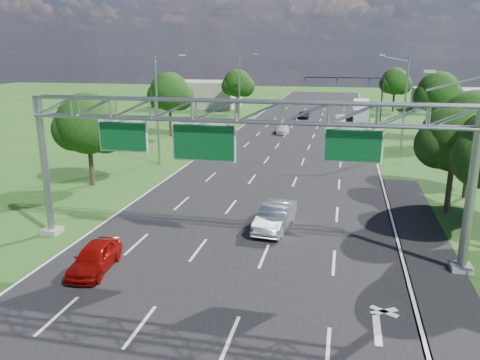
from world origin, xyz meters
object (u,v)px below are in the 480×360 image
(sign_gantry, at_px, (239,123))
(traffic_signal, at_px, (359,87))
(box_truck, at_px, (361,111))
(silver_sedan, at_px, (275,216))
(red_coupe, at_px, (95,257))

(sign_gantry, relative_size, traffic_signal, 1.92)
(box_truck, bearing_deg, silver_sedan, -95.19)
(traffic_signal, relative_size, silver_sedan, 2.53)
(traffic_signal, distance_m, silver_sedan, 49.90)
(traffic_signal, distance_m, box_truck, 3.72)
(sign_gantry, bearing_deg, silver_sedan, 68.55)
(traffic_signal, bearing_deg, box_truck, 14.51)
(traffic_signal, height_order, red_coupe, traffic_signal)
(traffic_signal, distance_m, red_coupe, 58.64)
(red_coupe, height_order, silver_sedan, silver_sedan)
(red_coupe, distance_m, silver_sedan, 10.79)
(traffic_signal, height_order, silver_sedan, traffic_signal)
(sign_gantry, distance_m, silver_sedan, 7.24)
(traffic_signal, relative_size, red_coupe, 3.03)
(traffic_signal, bearing_deg, red_coupe, -103.31)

